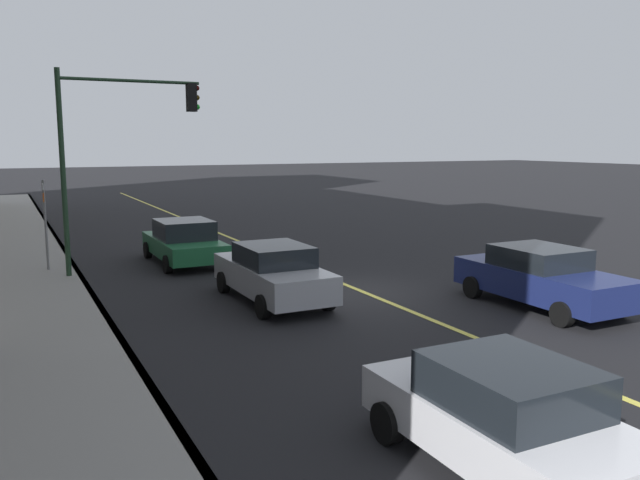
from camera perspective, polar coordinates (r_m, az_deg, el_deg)
ground at (r=18.53m, az=3.65°, el=-4.55°), size 200.00×200.00×0.00m
sidewalk_slab at (r=16.14m, az=-22.82°, el=-6.94°), size 80.00×2.66×0.15m
curb_edge at (r=16.26m, az=-18.40°, el=-6.60°), size 80.00×0.16×0.15m
lane_stripe_center at (r=18.52m, az=3.65°, el=-4.53°), size 80.00×0.16×0.01m
car_green at (r=23.07m, az=-11.95°, el=-0.15°), size 4.69×2.11×1.54m
car_navy at (r=17.57m, az=19.00°, el=-3.11°), size 4.76×2.10×1.56m
car_silver at (r=17.24m, az=-4.21°, el=-2.89°), size 4.63×1.97×1.55m
car_white at (r=8.84m, az=15.89°, el=-14.76°), size 4.02×1.96×1.51m
traffic_light_mast at (r=21.14m, az=-17.70°, el=8.66°), size 0.28×4.36×6.40m
street_sign_post at (r=22.38m, az=-23.16°, el=1.70°), size 0.60×0.08×3.04m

